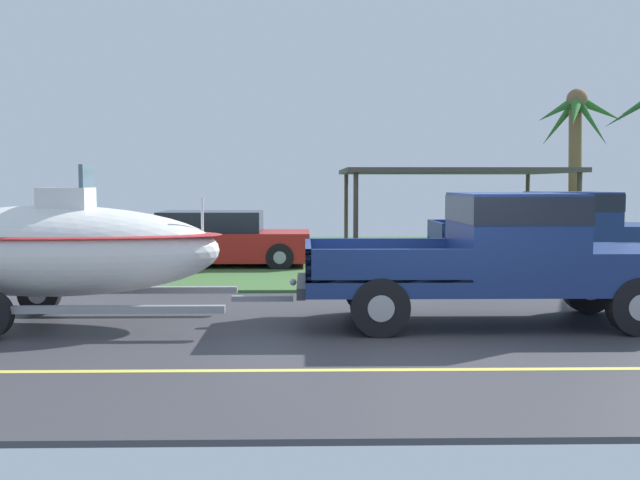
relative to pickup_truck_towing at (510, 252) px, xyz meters
name	(u,v)px	position (x,y,z in m)	size (l,w,h in m)	color
ground	(374,267)	(-1.29, 7.48, -1.07)	(36.00, 22.00, 0.11)	#38383D
pickup_truck_towing	(510,252)	(0.00, 0.00, 0.00)	(5.57, 2.07, 1.92)	navy
boat_on_trailer	(49,250)	(-6.72, 0.00, 0.04)	(6.26, 2.16, 2.33)	gray
parked_pickup_background	(569,228)	(3.06, 6.10, -0.02)	(5.74, 2.00, 1.87)	navy
parked_sedan_near	(218,240)	(-5.15, 7.41, -0.39)	(4.37, 1.93, 1.38)	#B21E19
carport_awning	(451,173)	(1.61, 12.64, 1.34)	(6.87, 5.41, 2.51)	#4C4238
palm_tree_mid	(576,134)	(6.09, 14.06, 2.65)	(2.94, 2.97, 5.22)	brown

